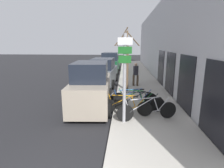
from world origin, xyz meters
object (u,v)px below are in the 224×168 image
(bicycle_0, at_px, (147,110))
(bicycle_1, at_px, (126,106))
(parked_car_2, at_px, (111,63))
(pedestrian_near, at_px, (136,73))
(signpost, at_px, (125,76))
(street_tree, at_px, (127,63))
(bicycle_4, at_px, (133,99))
(bicycle_3, at_px, (135,100))
(parked_car_1, at_px, (103,73))
(parked_car_0, at_px, (91,87))
(bicycle_2, at_px, (139,103))

(bicycle_0, xyz_separation_m, bicycle_1, (-0.83, 0.52, -0.03))
(parked_car_2, distance_m, pedestrian_near, 7.30)
(signpost, bearing_deg, bicycle_1, 83.71)
(pedestrian_near, relative_size, street_tree, 0.42)
(bicycle_1, height_order, pedestrian_near, pedestrian_near)
(bicycle_4, height_order, pedestrian_near, pedestrian_near)
(bicycle_0, distance_m, bicycle_3, 1.37)
(bicycle_3, height_order, parked_car_1, parked_car_1)
(parked_car_0, bearing_deg, pedestrian_near, 57.08)
(parked_car_0, bearing_deg, signpost, -53.22)
(bicycle_3, xyz_separation_m, bicycle_4, (-0.09, 0.16, 0.00))
(bicycle_1, relative_size, bicycle_3, 1.03)
(bicycle_2, xyz_separation_m, parked_car_2, (-2.27, 11.83, 0.48))
(bicycle_3, bearing_deg, pedestrian_near, 18.71)
(parked_car_1, relative_size, parked_car_2, 0.96)
(bicycle_3, bearing_deg, bicycle_2, -129.94)
(signpost, xyz_separation_m, bicycle_0, (0.91, 0.26, -1.40))
(signpost, bearing_deg, street_tree, 88.57)
(bicycle_1, height_order, bicycle_3, bicycle_3)
(street_tree, bearing_deg, bicycle_4, -84.60)
(bicycle_3, distance_m, street_tree, 3.48)
(parked_car_0, distance_m, parked_car_1, 5.13)
(bicycle_1, relative_size, bicycle_2, 0.94)
(parked_car_0, xyz_separation_m, pedestrian_near, (2.39, 4.29, 0.07))
(bicycle_0, height_order, pedestrian_near, pedestrian_near)
(bicycle_0, relative_size, street_tree, 0.60)
(parked_car_1, distance_m, street_tree, 3.07)
(bicycle_3, distance_m, pedestrian_near, 4.65)
(parked_car_0, height_order, street_tree, street_tree)
(bicycle_4, height_order, parked_car_1, parked_car_1)
(parked_car_0, distance_m, pedestrian_near, 4.91)
(parked_car_0, bearing_deg, bicycle_2, -19.64)
(parked_car_2, distance_m, street_tree, 8.58)
(street_tree, bearing_deg, bicycle_0, -79.90)
(signpost, xyz_separation_m, street_tree, (0.12, 4.72, 0.03))
(parked_car_0, xyz_separation_m, parked_car_2, (0.01, 11.19, -0.02))
(bicycle_0, relative_size, bicycle_4, 1.01)
(bicycle_0, bearing_deg, bicycle_1, 42.76)
(bicycle_3, distance_m, parked_car_0, 2.18)
(signpost, xyz_separation_m, parked_car_1, (-1.65, 7.00, -1.00))
(bicycle_1, distance_m, parked_car_1, 6.47)
(bicycle_0, height_order, parked_car_2, parked_car_2)
(bicycle_1, distance_m, street_tree, 4.20)
(bicycle_4, distance_m, pedestrian_near, 4.49)
(bicycle_3, height_order, parked_car_0, parked_car_0)
(bicycle_2, relative_size, bicycle_3, 1.10)
(pedestrian_near, bearing_deg, bicycle_3, -85.82)
(bicycle_0, xyz_separation_m, bicycle_2, (-0.25, 0.97, -0.01))
(bicycle_1, distance_m, parked_car_0, 2.08)
(signpost, height_order, parked_car_1, signpost)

